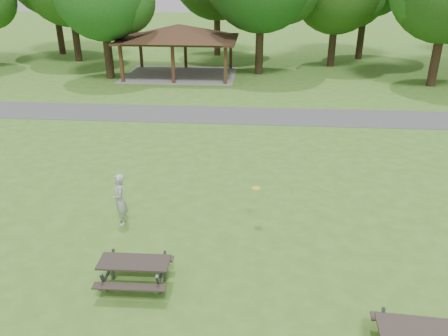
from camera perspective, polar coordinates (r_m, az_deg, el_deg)
ground at (r=11.91m, az=-6.55°, el=-13.56°), size 160.00×160.00×0.00m
asphalt_path at (r=24.40m, az=-0.44°, el=6.96°), size 120.00×3.20×0.02m
pavilion at (r=34.01m, az=-5.93°, el=17.05°), size 8.60×7.01×3.76m
picnic_table_middle at (r=11.34m, az=-11.60°, el=-12.58°), size 1.79×1.46×0.76m
frisbee_in_flight at (r=13.36m, az=4.23°, el=-2.65°), size 0.30×0.30×0.02m
frisbee_thrower at (r=13.87m, az=-13.42°, el=-4.05°), size 0.60×0.72×1.69m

